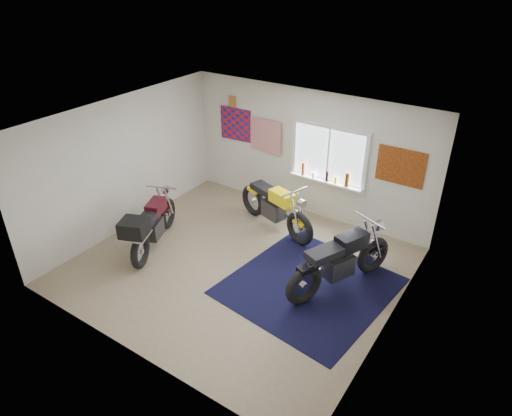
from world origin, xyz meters
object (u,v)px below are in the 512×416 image
Objects in this scene: navy_rug at (309,286)px; black_chrome_bike at (340,262)px; yellow_triumph at (275,208)px; maroon_tourer at (150,226)px.

black_chrome_bike reaches higher than navy_rug.
black_chrome_bike is (1.90, -1.01, 0.03)m from yellow_triumph.
yellow_triumph is (-1.49, 1.30, 0.47)m from navy_rug.
navy_rug is 1.23× the size of black_chrome_bike.
yellow_triumph is at bearing -60.60° from maroon_tourer.
maroon_tourer is at bearing -167.29° from navy_rug.
black_chrome_bike is 3.57m from maroon_tourer.
black_chrome_bike reaches higher than yellow_triumph.
black_chrome_bike is 1.08× the size of maroon_tourer.
black_chrome_bike is at bearing -97.03° from maroon_tourer.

